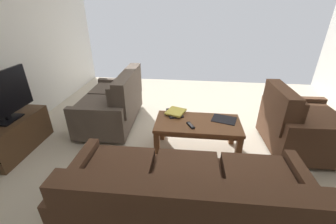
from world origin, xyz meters
name	(u,v)px	position (x,y,z in m)	size (l,w,h in m)	color
ground_plane	(200,145)	(0.00, 0.00, 0.00)	(5.70, 5.73, 0.01)	beige
sofa_main	(186,201)	(0.16, 1.33, 0.35)	(2.03, 0.90, 0.81)	black
loveseat_near	(114,103)	(1.40, -0.49, 0.37)	(0.86, 1.38, 0.88)	black
coffee_table	(198,127)	(0.06, 0.15, 0.38)	(1.10, 0.56, 0.45)	brown
tv_stand	(15,136)	(2.49, 0.41, 0.24)	(0.40, 0.97, 0.47)	#4C331E
flat_tv	(0,97)	(2.49, 0.41, 0.79)	(0.20, 0.96, 0.62)	black
armchair_side	(299,126)	(-1.28, -0.05, 0.37)	(0.94, 0.97, 0.89)	black
book_stack	(175,112)	(0.37, -0.05, 0.48)	(0.30, 0.32, 0.05)	black
tv_remote	(191,125)	(0.15, 0.26, 0.46)	(0.11, 0.16, 0.02)	black
loose_magazine	(224,119)	(-0.29, 0.04, 0.46)	(0.23, 0.30, 0.01)	black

